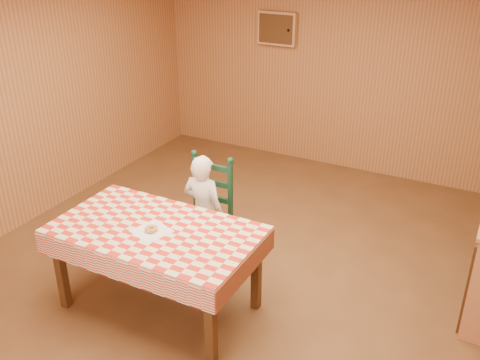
% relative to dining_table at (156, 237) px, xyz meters
% --- Properties ---
extents(ground, '(6.00, 6.00, 0.00)m').
position_rel_dining_table_xyz_m(ground, '(0.36, 0.57, -0.69)').
color(ground, brown).
rests_on(ground, ground).
extents(cabin_walls, '(5.10, 6.05, 2.65)m').
position_rel_dining_table_xyz_m(cabin_walls, '(0.35, 1.10, 1.14)').
color(cabin_walls, '#A96D3D').
rests_on(cabin_walls, ground).
extents(dining_table, '(1.66, 0.96, 0.77)m').
position_rel_dining_table_xyz_m(dining_table, '(0.00, 0.00, 0.00)').
color(dining_table, '#4B2D14').
rests_on(dining_table, ground).
extents(ladder_chair, '(0.44, 0.40, 1.08)m').
position_rel_dining_table_xyz_m(ladder_chair, '(-0.00, 0.79, -0.18)').
color(ladder_chair, '#10311D').
rests_on(ladder_chair, ground).
extents(seated_child, '(0.41, 0.27, 1.12)m').
position_rel_dining_table_xyz_m(seated_child, '(-0.00, 0.73, -0.13)').
color(seated_child, white).
rests_on(seated_child, ground).
extents(napkin, '(0.33, 0.33, 0.00)m').
position_rel_dining_table_xyz_m(napkin, '(-0.00, -0.05, 0.08)').
color(napkin, white).
rests_on(napkin, dining_table).
extents(donut, '(0.12, 0.12, 0.04)m').
position_rel_dining_table_xyz_m(donut, '(-0.00, -0.05, 0.10)').
color(donut, '#BC8743').
rests_on(donut, napkin).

